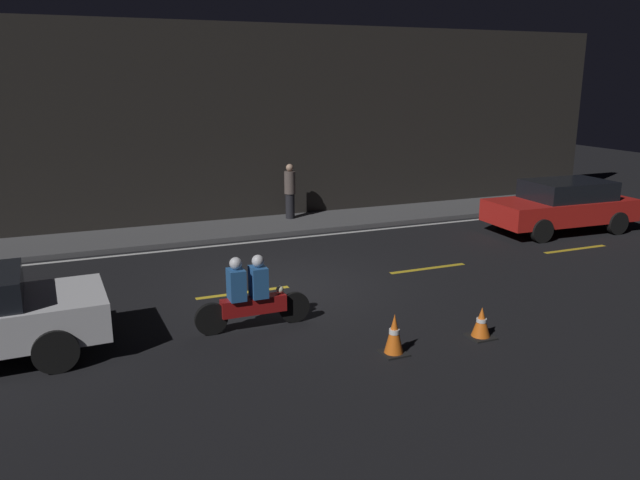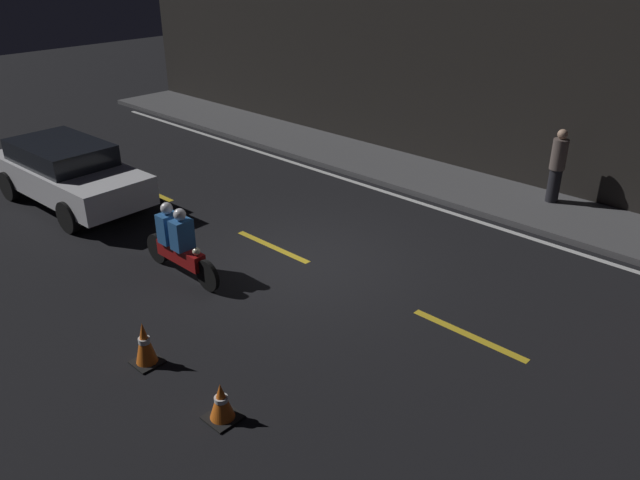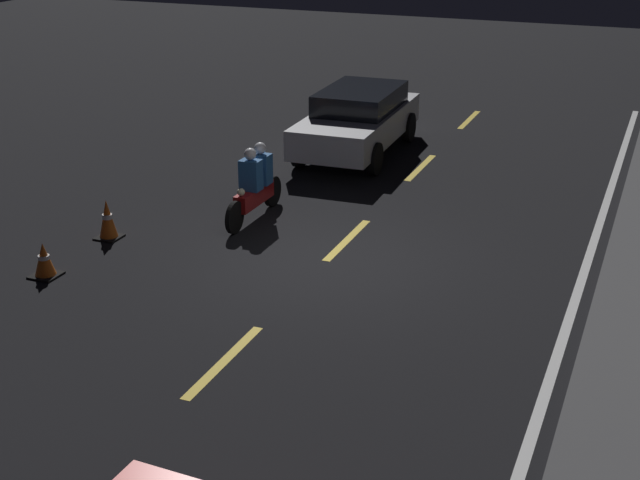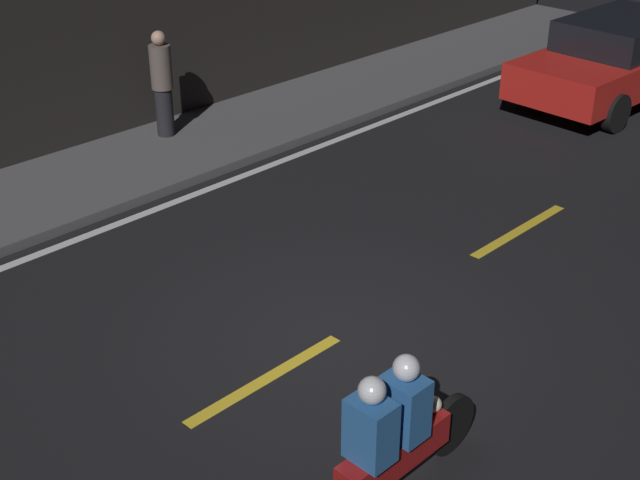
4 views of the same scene
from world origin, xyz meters
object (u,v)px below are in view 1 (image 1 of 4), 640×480
taxi_red (562,205)px  pedestrian (290,191)px  motorcycle (250,295)px  traffic_cone_near (394,335)px  traffic_cone_mid (481,323)px

taxi_red → pedestrian: (-6.93, 4.09, 0.20)m
motorcycle → pedestrian: size_ratio=1.25×
motorcycle → pedestrian: (3.53, 7.74, 0.36)m
motorcycle → traffic_cone_near: size_ratio=3.05×
traffic_cone_near → traffic_cone_mid: (1.72, 0.02, -0.07)m
traffic_cone_near → pedestrian: size_ratio=0.41×
taxi_red → motorcycle: taxi_red is taller
motorcycle → taxi_red: bearing=19.5°
taxi_red → traffic_cone_mid: bearing=40.8°
motorcycle → traffic_cone_mid: 4.06m
traffic_cone_near → pedestrian: 9.81m
traffic_cone_near → pedestrian: pedestrian is taller
traffic_cone_near → traffic_cone_mid: traffic_cone_near is taller
traffic_cone_mid → taxi_red: bearing=38.8°
traffic_cone_mid → pedestrian: (-0.05, 9.63, 0.73)m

